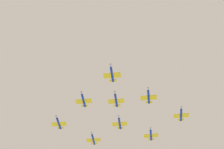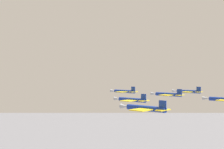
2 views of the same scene
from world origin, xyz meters
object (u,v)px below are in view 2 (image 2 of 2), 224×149
(jet_port_outer, at_px, (168,94))
(jet_lead, at_px, (124,91))
(jet_port_inner, at_px, (132,100))
(jet_starboard_inner, at_px, (188,91))
(jet_starboard_outer, at_px, (145,108))

(jet_port_outer, bearing_deg, jet_lead, 90.00)
(jet_port_inner, relative_size, jet_port_outer, 1.00)
(jet_starboard_inner, distance_m, jet_port_outer, 17.29)
(jet_lead, distance_m, jet_starboard_inner, 24.34)
(jet_starboard_inner, bearing_deg, jet_port_outer, -174.29)
(jet_starboard_inner, xyz_separation_m, jet_starboard_outer, (-54.40, 1.45, -0.64))
(jet_port_outer, distance_m, jet_starboard_outer, 37.74)
(jet_lead, xyz_separation_m, jet_starboard_outer, (-44.10, -20.60, -0.74))
(jet_starboard_inner, relative_size, jet_port_outer, 1.00)
(jet_port_inner, bearing_deg, jet_port_outer, -5.71)
(jet_lead, height_order, jet_starboard_inner, jet_lead)
(jet_port_inner, height_order, jet_port_outer, jet_port_outer)
(jet_port_inner, bearing_deg, jet_starboard_outer, -135.00)
(jet_lead, distance_m, jet_starboard_outer, 48.68)
(jet_lead, relative_size, jet_starboard_outer, 1.00)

